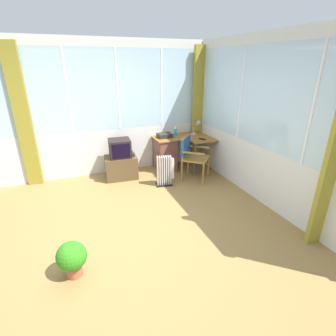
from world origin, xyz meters
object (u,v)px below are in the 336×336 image
spray_bottle (176,131)px  space_heater (165,171)px  tv_on_stand (121,161)px  potted_plant (72,258)px  desk_lamp (198,125)px  paper_tray (165,135)px  tv_remote (202,139)px  wooden_armchair (190,152)px  desk (168,152)px

spray_bottle → space_heater: bearing=-123.9°
spray_bottle → tv_on_stand: size_ratio=0.26×
tv_on_stand → potted_plant: tv_on_stand is taller
desk_lamp → paper_tray: (-0.80, 0.04, -0.16)m
tv_remote → potted_plant: (-2.80, -2.14, -0.49)m
wooden_armchair → tv_on_stand: bearing=157.8°
spray_bottle → space_heater: size_ratio=0.36×
spray_bottle → potted_plant: bearing=-132.2°
tv_remote → space_heater: 1.14m
spray_bottle → potted_plant: 3.61m
tv_remote → space_heater: size_ratio=0.25×
tv_remote → potted_plant: 3.56m
tv_remote → potted_plant: tv_remote is taller
wooden_armchair → potted_plant: 3.09m
spray_bottle → paper_tray: size_ratio=0.72×
desk_lamp → paper_tray: desk_lamp is taller
tv_remote → tv_on_stand: size_ratio=0.18×
tv_remote → paper_tray: bearing=117.1°
paper_tray → desk: bearing=-47.9°
paper_tray → tv_remote: bearing=-33.7°
desk → paper_tray: bearing=132.1°
potted_plant → paper_tray: bearing=50.8°
wooden_armchair → paper_tray: bearing=112.8°
tv_on_stand → spray_bottle: bearing=8.5°
space_heater → desk_lamp: bearing=35.5°
desk → spray_bottle: spray_bottle is taller
paper_tray → tv_on_stand: bearing=-171.6°
desk → tv_remote: bearing=-32.3°
wooden_armchair → potted_plant: (-2.41, -1.91, -0.32)m
tv_remote → wooden_armchair: bearing=-179.0°
paper_tray → wooden_armchair: 0.77m
desk_lamp → potted_plant: (-2.91, -2.56, -0.69)m
desk → paper_tray: 0.39m
desk_lamp → tv_on_stand: 1.91m
space_heater → tv_on_stand: bearing=137.2°
paper_tray → space_heater: 0.99m
desk_lamp → paper_tray: size_ratio=1.09×
tv_remote → potted_plant: size_ratio=0.35×
desk → potted_plant: bearing=-130.5°
desk_lamp → wooden_armchair: desk_lamp is taller
desk → paper_tray: paper_tray is taller
desk → wooden_armchair: 0.70m
tv_on_stand → potted_plant: 2.68m
paper_tray → space_heater: paper_tray is taller
desk → desk_lamp: (0.75, 0.02, 0.54)m
desk_lamp → tv_remote: (-0.11, -0.42, -0.20)m
spray_bottle → paper_tray: 0.29m
wooden_armchair → tv_on_stand: wooden_armchair is taller
desk_lamp → wooden_armchair: bearing=-127.9°
tv_on_stand → space_heater: size_ratio=1.38×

